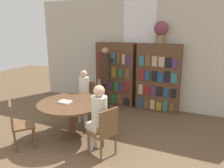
{
  "coord_description": "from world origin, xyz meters",
  "views": [
    {
      "loc": [
        1.83,
        -1.86,
        2.2
      ],
      "look_at": [
        -0.0,
        2.18,
        1.05
      ],
      "focal_mm": 35.0,
      "sensor_mm": 36.0,
      "label": 1
    }
  ],
  "objects_px": {
    "bookshelf_right": "(158,78)",
    "chair_near_camera": "(18,123)",
    "seated_reader_right": "(98,115)",
    "flower_vase": "(161,30)",
    "chair_left_side": "(86,98)",
    "seated_reader_left": "(84,93)",
    "librarian_standing": "(105,73)",
    "bookshelf_left": "(116,74)",
    "reading_table": "(71,107)",
    "chair_far_side": "(105,130)"
  },
  "relations": [
    {
      "from": "chair_near_camera",
      "to": "seated_reader_right",
      "type": "bearing_deg",
      "value": 57.99
    },
    {
      "from": "seated_reader_right",
      "to": "bookshelf_left",
      "type": "bearing_deg",
      "value": 38.73
    },
    {
      "from": "chair_left_side",
      "to": "chair_near_camera",
      "type": "bearing_deg",
      "value": 63.0
    },
    {
      "from": "bookshelf_right",
      "to": "chair_near_camera",
      "type": "bearing_deg",
      "value": -122.34
    },
    {
      "from": "bookshelf_right",
      "to": "flower_vase",
      "type": "relative_size",
      "value": 3.18
    },
    {
      "from": "chair_far_side",
      "to": "chair_near_camera",
      "type": "bearing_deg",
      "value": 126.0
    },
    {
      "from": "bookshelf_left",
      "to": "librarian_standing",
      "type": "xyz_separation_m",
      "value": [
        -0.08,
        -0.5,
        0.13
      ]
    },
    {
      "from": "seated_reader_right",
      "to": "librarian_standing",
      "type": "bearing_deg",
      "value": 44.59
    },
    {
      "from": "reading_table",
      "to": "seated_reader_right",
      "type": "bearing_deg",
      "value": -21.93
    },
    {
      "from": "chair_near_camera",
      "to": "reading_table",
      "type": "bearing_deg",
      "value": 90.0
    },
    {
      "from": "seated_reader_left",
      "to": "bookshelf_left",
      "type": "bearing_deg",
      "value": -112.36
    },
    {
      "from": "chair_left_side",
      "to": "seated_reader_right",
      "type": "relative_size",
      "value": 0.71
    },
    {
      "from": "chair_near_camera",
      "to": "librarian_standing",
      "type": "relative_size",
      "value": 0.53
    },
    {
      "from": "seated_reader_left",
      "to": "chair_left_side",
      "type": "bearing_deg",
      "value": -90.0
    },
    {
      "from": "chair_left_side",
      "to": "bookshelf_right",
      "type": "bearing_deg",
      "value": -154.3
    },
    {
      "from": "flower_vase",
      "to": "chair_near_camera",
      "type": "relative_size",
      "value": 0.63
    },
    {
      "from": "chair_near_camera",
      "to": "seated_reader_left",
      "type": "relative_size",
      "value": 0.73
    },
    {
      "from": "seated_reader_left",
      "to": "seated_reader_right",
      "type": "height_order",
      "value": "seated_reader_right"
    },
    {
      "from": "bookshelf_right",
      "to": "librarian_standing",
      "type": "xyz_separation_m",
      "value": [
        -1.33,
        -0.5,
        0.12
      ]
    },
    {
      "from": "chair_near_camera",
      "to": "chair_left_side",
      "type": "height_order",
      "value": "same"
    },
    {
      "from": "bookshelf_right",
      "to": "chair_left_side",
      "type": "distance_m",
      "value": 1.99
    },
    {
      "from": "bookshelf_right",
      "to": "seated_reader_right",
      "type": "xyz_separation_m",
      "value": [
        -0.48,
        -2.54,
        -0.17
      ]
    },
    {
      "from": "chair_near_camera",
      "to": "chair_far_side",
      "type": "distance_m",
      "value": 1.63
    },
    {
      "from": "bookshelf_left",
      "to": "flower_vase",
      "type": "relative_size",
      "value": 3.18
    },
    {
      "from": "chair_left_side",
      "to": "seated_reader_left",
      "type": "relative_size",
      "value": 0.73
    },
    {
      "from": "bookshelf_right",
      "to": "seated_reader_left",
      "type": "bearing_deg",
      "value": -135.53
    },
    {
      "from": "seated_reader_right",
      "to": "bookshelf_right",
      "type": "bearing_deg",
      "value": 11.26
    },
    {
      "from": "flower_vase",
      "to": "seated_reader_left",
      "type": "relative_size",
      "value": 0.46
    },
    {
      "from": "reading_table",
      "to": "chair_near_camera",
      "type": "height_order",
      "value": "chair_near_camera"
    },
    {
      "from": "reading_table",
      "to": "chair_near_camera",
      "type": "distance_m",
      "value": 1.02
    },
    {
      "from": "chair_far_side",
      "to": "seated_reader_right",
      "type": "distance_m",
      "value": 0.29
    },
    {
      "from": "chair_near_camera",
      "to": "librarian_standing",
      "type": "bearing_deg",
      "value": 117.05
    },
    {
      "from": "reading_table",
      "to": "seated_reader_right",
      "type": "distance_m",
      "value": 0.84
    },
    {
      "from": "bookshelf_left",
      "to": "chair_far_side",
      "type": "distance_m",
      "value": 2.79
    },
    {
      "from": "chair_left_side",
      "to": "librarian_standing",
      "type": "distance_m",
      "value": 0.92
    },
    {
      "from": "chair_near_camera",
      "to": "librarian_standing",
      "type": "distance_m",
      "value": 2.61
    },
    {
      "from": "flower_vase",
      "to": "seated_reader_left",
      "type": "distance_m",
      "value": 2.51
    },
    {
      "from": "bookshelf_right",
      "to": "chair_left_side",
      "type": "xyz_separation_m",
      "value": [
        -1.5,
        -1.24,
        -0.39
      ]
    },
    {
      "from": "bookshelf_right",
      "to": "chair_left_side",
      "type": "height_order",
      "value": "bookshelf_right"
    },
    {
      "from": "chair_left_side",
      "to": "bookshelf_left",
      "type": "bearing_deg",
      "value": -115.53
    },
    {
      "from": "bookshelf_left",
      "to": "chair_near_camera",
      "type": "bearing_deg",
      "value": -102.33
    },
    {
      "from": "flower_vase",
      "to": "chair_far_side",
      "type": "relative_size",
      "value": 0.63
    },
    {
      "from": "chair_near_camera",
      "to": "bookshelf_right",
      "type": "bearing_deg",
      "value": 97.59
    },
    {
      "from": "seated_reader_right",
      "to": "librarian_standing",
      "type": "xyz_separation_m",
      "value": [
        -0.85,
        2.03,
        0.29
      ]
    },
    {
      "from": "chair_left_side",
      "to": "seated_reader_right",
      "type": "height_order",
      "value": "seated_reader_right"
    },
    {
      "from": "chair_near_camera",
      "to": "chair_far_side",
      "type": "relative_size",
      "value": 1.0
    },
    {
      "from": "chair_near_camera",
      "to": "flower_vase",
      "type": "bearing_deg",
      "value": 97.62
    },
    {
      "from": "flower_vase",
      "to": "chair_far_side",
      "type": "bearing_deg",
      "value": -96.89
    },
    {
      "from": "seated_reader_right",
      "to": "flower_vase",
      "type": "bearing_deg",
      "value": 11.25
    },
    {
      "from": "bookshelf_left",
      "to": "seated_reader_right",
      "type": "xyz_separation_m",
      "value": [
        0.77,
        -2.54,
        -0.17
      ]
    }
  ]
}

